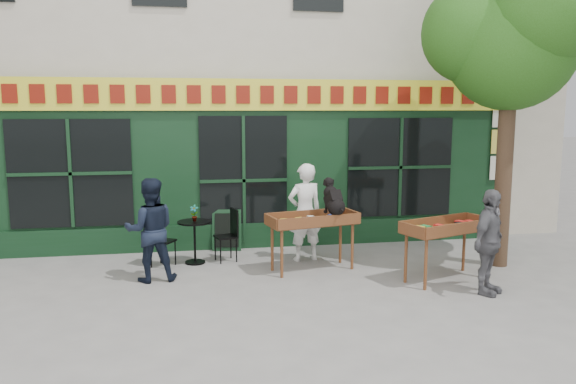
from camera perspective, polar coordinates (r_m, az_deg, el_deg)
name	(u,v)px	position (r m, az deg, el deg)	size (l,w,h in m)	color
ground	(259,283)	(9.00, -2.96, -9.25)	(80.00, 80.00, 0.00)	slate
building	(228,18)	(14.69, -6.14, 17.20)	(14.00, 7.26, 10.00)	beige
street_tree	(512,26)	(10.46, 21.84, 15.41)	(3.05, 2.90, 5.60)	#382619
book_cart_center	(313,223)	(9.52, 2.51, -3.15)	(1.60, 0.92, 0.99)	brown
dog	(334,195)	(9.47, 4.66, -0.35)	(0.34, 0.60, 0.60)	black
woman	(305,212)	(10.13, 1.72, -2.07)	(0.65, 0.42, 1.77)	white
book_cart_right	(447,230)	(9.31, 15.85, -3.73)	(1.62, 1.10, 0.99)	brown
man_right	(489,242)	(8.81, 19.73, -4.82)	(0.93, 0.39, 1.58)	#535357
bistro_table	(195,233)	(10.11, -9.47, -4.17)	(0.60, 0.60, 0.76)	black
bistro_chair_left	(158,235)	(10.07, -13.05, -4.25)	(0.49, 0.49, 0.95)	black
bistro_chair_right	(230,230)	(10.20, -5.90, -3.90)	(0.45, 0.44, 0.95)	black
potted_plant	(194,213)	(10.04, -9.52, -2.12)	(0.15, 0.10, 0.29)	gray
man_left	(150,230)	(9.19, -13.82, -3.76)	(0.81, 0.63, 1.66)	black
chalkboard	(227,230)	(10.97, -6.24, -3.87)	(0.58, 0.26, 0.79)	black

